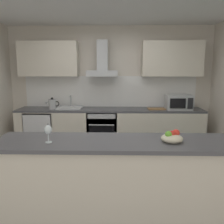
{
  "coord_description": "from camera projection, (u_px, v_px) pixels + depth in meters",
  "views": [
    {
      "loc": [
        0.16,
        -3.15,
        1.68
      ],
      "look_at": [
        0.07,
        0.42,
        1.05
      ],
      "focal_mm": 37.93,
      "sensor_mm": 36.0,
      "label": 1
    }
  ],
  "objects": [
    {
      "name": "microwave",
      "position": [
        179.0,
        102.0,
        4.76
      ],
      "size": [
        0.5,
        0.38,
        0.3
      ],
      "color": "#B7BABC",
      "rests_on": "counter_back"
    },
    {
      "name": "backsplash_tile",
      "position": [
        110.0,
        91.0,
        5.11
      ],
      "size": [
        3.66,
        0.02,
        0.66
      ],
      "primitive_type": "cube",
      "color": "white"
    },
    {
      "name": "counter_back",
      "position": [
        110.0,
        130.0,
        4.95
      ],
      "size": [
        3.79,
        0.6,
        0.9
      ],
      "color": "beige",
      "rests_on": "ground"
    },
    {
      "name": "range_hood",
      "position": [
        102.0,
        65.0,
        4.82
      ],
      "size": [
        0.62,
        0.45,
        0.72
      ],
      "color": "#B7BABC"
    },
    {
      "name": "sink",
      "position": [
        70.0,
        107.0,
        4.87
      ],
      "size": [
        0.5,
        0.4,
        0.26
      ],
      "color": "silver",
      "rests_on": "counter_back"
    },
    {
      "name": "wall_back",
      "position": [
        110.0,
        88.0,
        5.17
      ],
      "size": [
        5.3,
        0.12,
        2.6
      ],
      "primitive_type": "cube",
      "color": "silver",
      "rests_on": "ground"
    },
    {
      "name": "oven",
      "position": [
        103.0,
        130.0,
        4.92
      ],
      "size": [
        0.6,
        0.62,
        0.8
      ],
      "color": "slate",
      "rests_on": "ground"
    },
    {
      "name": "fruit_bowl",
      "position": [
        172.0,
        137.0,
        2.38
      ],
      "size": [
        0.22,
        0.22,
        0.13
      ],
      "color": "beige",
      "rests_on": "counter_island"
    },
    {
      "name": "kettle",
      "position": [
        52.0,
        104.0,
        4.82
      ],
      "size": [
        0.29,
        0.15,
        0.24
      ],
      "color": "#B7BABC",
      "rests_on": "counter_back"
    },
    {
      "name": "counter_island",
      "position": [
        126.0,
        184.0,
        2.51
      ],
      "size": [
        2.74,
        0.64,
        0.97
      ],
      "color": "beige",
      "rests_on": "ground"
    },
    {
      "name": "upper_cabinets",
      "position": [
        110.0,
        59.0,
        4.84
      ],
      "size": [
        3.74,
        0.32,
        0.7
      ],
      "color": "beige"
    },
    {
      "name": "ground",
      "position": [
        106.0,
        190.0,
        3.4
      ],
      "size": [
        5.3,
        4.94,
        0.02
      ],
      "primitive_type": "cube",
      "color": "slate"
    },
    {
      "name": "chopping_board",
      "position": [
        156.0,
        109.0,
        4.79
      ],
      "size": [
        0.35,
        0.24,
        0.02
      ],
      "primitive_type": "cube",
      "rotation": [
        0.0,
        0.0,
        0.06
      ],
      "color": "#9E7247",
      "rests_on": "counter_back"
    },
    {
      "name": "wine_glass",
      "position": [
        48.0,
        130.0,
        2.35
      ],
      "size": [
        0.08,
        0.08,
        0.18
      ],
      "color": "silver",
      "rests_on": "counter_island"
    },
    {
      "name": "refrigerator",
      "position": [
        42.0,
        131.0,
        4.95
      ],
      "size": [
        0.58,
        0.6,
        0.85
      ],
      "color": "white",
      "rests_on": "ground"
    }
  ]
}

